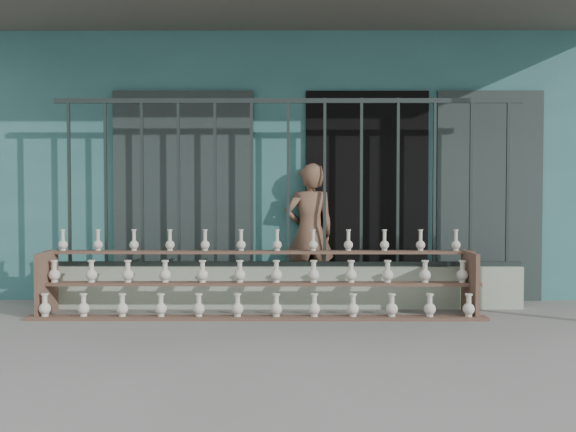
{
  "coord_description": "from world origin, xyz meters",
  "views": [
    {
      "loc": [
        0.03,
        -5.57,
        1.23
      ],
      "look_at": [
        0.0,
        1.0,
        1.0
      ],
      "focal_mm": 40.0,
      "sensor_mm": 36.0,
      "label": 1
    }
  ],
  "objects": [
    {
      "name": "workshop_building",
      "position": [
        0.0,
        4.23,
        1.62
      ],
      "size": [
        7.4,
        6.6,
        3.21
      ],
      "color": "#336C6A",
      "rests_on": "ground"
    },
    {
      "name": "elderly_woman",
      "position": [
        0.24,
        1.69,
        0.78
      ],
      "size": [
        0.64,
        0.48,
        1.57
      ],
      "primitive_type": "imported",
      "rotation": [
        0.0,
        0.0,
        3.35
      ],
      "color": "brown",
      "rests_on": "ground"
    },
    {
      "name": "ground",
      "position": [
        0.0,
        0.0,
        0.0
      ],
      "size": [
        60.0,
        60.0,
        0.0
      ],
      "primitive_type": "plane",
      "color": "slate"
    },
    {
      "name": "shelf_rack",
      "position": [
        -0.3,
        0.89,
        0.36
      ],
      "size": [
        4.5,
        0.68,
        0.85
      ],
      "color": "brown",
      "rests_on": "ground"
    },
    {
      "name": "security_fence",
      "position": [
        -0.0,
        1.3,
        1.35
      ],
      "size": [
        5.0,
        0.04,
        1.8
      ],
      "color": "#283330",
      "rests_on": "parapet_wall"
    },
    {
      "name": "parapet_wall",
      "position": [
        0.0,
        1.3,
        0.23
      ],
      "size": [
        5.0,
        0.2,
        0.45
      ],
      "primitive_type": "cube",
      "color": "#A4B69C",
      "rests_on": "ground"
    }
  ]
}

